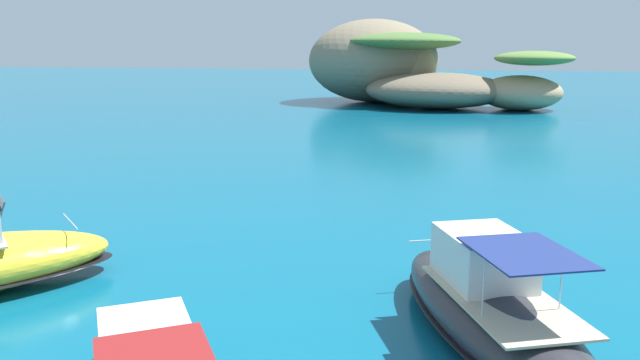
{
  "coord_description": "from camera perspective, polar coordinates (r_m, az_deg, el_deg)",
  "views": [
    {
      "loc": [
        4.31,
        -5.43,
        7.25
      ],
      "look_at": [
        -0.29,
        17.86,
        2.23
      ],
      "focal_mm": 35.54,
      "sensor_mm": 36.0,
      "label": 1
    }
  ],
  "objects": [
    {
      "name": "islet_small",
      "position": [
        78.05,
        17.7,
        7.93
      ],
      "size": [
        12.32,
        12.41,
        6.78
      ],
      "color": "#9E8966",
      "rests_on": "ground"
    },
    {
      "name": "motorboat_charcoal",
      "position": [
        16.64,
        14.88,
        -10.9
      ],
      "size": [
        5.91,
        9.45,
        2.85
      ],
      "color": "#2D2D33",
      "rests_on": "ground"
    },
    {
      "name": "islet_large",
      "position": [
        84.43,
        6.33,
        10.05
      ],
      "size": [
        29.21,
        27.21,
        10.83
      ],
      "color": "#84755B",
      "rests_on": "ground"
    }
  ]
}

